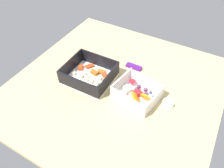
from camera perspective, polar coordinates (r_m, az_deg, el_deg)
table_surface at (r=86.72cm, az=1.03°, el=-0.88°), size 80.00×80.00×2.00cm
pasta_container at (r=87.85cm, az=-5.97°, el=2.38°), size 19.15×17.25×6.65cm
fruit_bowl at (r=80.83cm, az=6.58°, el=-2.52°), size 17.35×15.35×6.08cm
candy_bar at (r=93.89cm, az=5.87°, el=4.63°), size 7.01×2.43×1.20cm
paper_cup_liner at (r=81.77cm, az=14.83°, el=-4.97°), size 4.28×4.28×1.43cm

